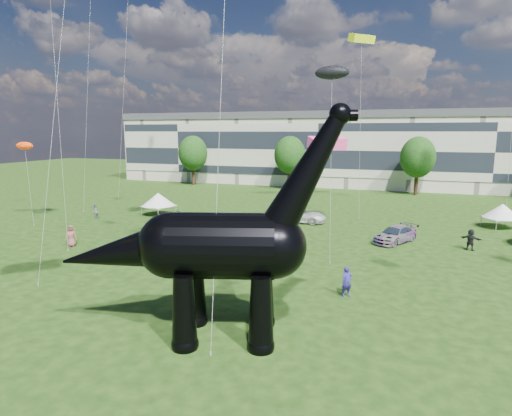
% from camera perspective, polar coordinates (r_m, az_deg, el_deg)
% --- Properties ---
extents(ground, '(220.00, 220.00, 0.00)m').
position_cam_1_polar(ground, '(20.02, -1.65, -18.60)').
color(ground, '#16330C').
rests_on(ground, ground).
extents(terrace_row, '(78.00, 11.00, 12.00)m').
position_cam_1_polar(terrace_row, '(79.75, 9.00, 7.44)').
color(terrace_row, beige).
rests_on(terrace_row, ground).
extents(tree_far_left, '(5.20, 5.20, 9.44)m').
position_cam_1_polar(tree_far_left, '(78.37, -8.42, 7.62)').
color(tree_far_left, '#382314').
rests_on(tree_far_left, ground).
extents(tree_mid_left, '(5.20, 5.20, 9.44)m').
position_cam_1_polar(tree_mid_left, '(71.83, 4.53, 7.47)').
color(tree_mid_left, '#382314').
rests_on(tree_mid_left, ground).
extents(tree_mid_right, '(5.20, 5.20, 9.44)m').
position_cam_1_polar(tree_mid_right, '(69.47, 20.80, 6.76)').
color(tree_mid_right, '#382314').
rests_on(tree_mid_right, ground).
extents(dinosaur_sculpture, '(13.72, 5.87, 11.27)m').
position_cam_1_polar(dinosaur_sculpture, '(19.93, -5.91, -5.54)').
color(dinosaur_sculpture, black).
rests_on(dinosaur_sculpture, ground).
extents(car_silver, '(2.30, 4.47, 1.45)m').
position_cam_1_polar(car_silver, '(42.97, -10.17, -1.95)').
color(car_silver, '#AEADB2').
rests_on(car_silver, ground).
extents(car_grey, '(4.39, 1.72, 1.43)m').
position_cam_1_polar(car_grey, '(41.10, -7.41, -2.45)').
color(car_grey, slate).
rests_on(car_grey, ground).
extents(car_white, '(5.46, 2.56, 1.51)m').
position_cam_1_polar(car_white, '(46.13, 5.98, -0.98)').
color(car_white, white).
rests_on(car_white, ground).
extents(car_dark, '(4.18, 5.23, 1.42)m').
position_cam_1_polar(car_dark, '(39.56, 18.09, -3.38)').
color(car_dark, '#595960').
rests_on(car_dark, ground).
extents(gazebo_far, '(4.62, 4.62, 2.48)m').
position_cam_1_polar(gazebo_far, '(49.60, 29.99, -0.36)').
color(gazebo_far, white).
rests_on(gazebo_far, ground).
extents(gazebo_left, '(4.64, 4.64, 2.64)m').
position_cam_1_polar(gazebo_left, '(50.84, -12.90, 1.11)').
color(gazebo_left, white).
rests_on(gazebo_left, ground).
extents(visitors, '(47.04, 47.11, 1.87)m').
position_cam_1_polar(visitors, '(34.52, 1.74, -4.53)').
color(visitors, '#39628F').
rests_on(visitors, ground).
extents(kites, '(64.02, 44.81, 26.32)m').
position_cam_1_polar(kites, '(39.99, -6.47, 18.97)').
color(kites, red).
rests_on(kites, ground).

